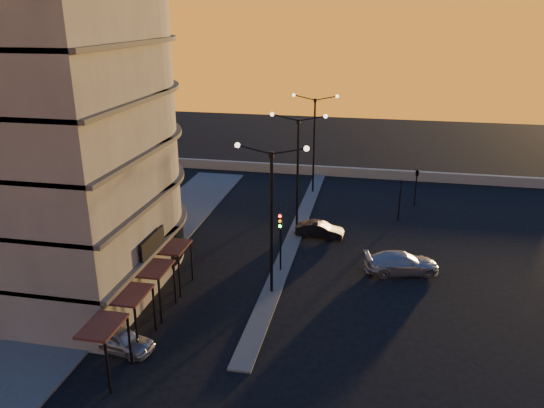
{
  "coord_description": "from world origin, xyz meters",
  "views": [
    {
      "loc": [
        5.87,
        -28.7,
        16.52
      ],
      "look_at": [
        -1.28,
        6.4,
        3.54
      ],
      "focal_mm": 35.0,
      "sensor_mm": 36.0,
      "label": 1
    }
  ],
  "objects": [
    {
      "name": "car_hatchback",
      "position": [
        -6.5,
        -7.43,
        0.63
      ],
      "size": [
        3.89,
        2.11,
        1.26
      ],
      "primitive_type": "imported",
      "rotation": [
        0.0,
        0.0,
        1.39
      ],
      "color": "#A9ABB1",
      "rests_on": "ground"
    },
    {
      "name": "car_wagon",
      "position": [
        8.0,
        4.41,
        0.72
      ],
      "size": [
        5.27,
        3.12,
        1.43
      ],
      "primitive_type": "imported",
      "rotation": [
        0.0,
        0.0,
        1.81
      ],
      "color": "#9B9CA3",
      "rests_on": "ground"
    },
    {
      "name": "sidewalk_west",
      "position": [
        -10.5,
        4.0,
        0.06
      ],
      "size": [
        5.0,
        40.0,
        0.12
      ],
      "primitive_type": "cube",
      "color": "#4A4A48",
      "rests_on": "ground"
    },
    {
      "name": "car_sedan",
      "position": [
        1.92,
        9.28,
        0.61
      ],
      "size": [
        3.78,
        1.55,
        1.22
      ],
      "primitive_type": "imported",
      "rotation": [
        0.0,
        0.0,
        1.5
      ],
      "color": "black",
      "rests_on": "ground"
    },
    {
      "name": "signal_east_b",
      "position": [
        9.5,
        18.0,
        3.1
      ],
      "size": [
        0.42,
        1.99,
        3.6
      ],
      "color": "black",
      "rests_on": "ground"
    },
    {
      "name": "ground",
      "position": [
        0.0,
        0.0,
        0.0
      ],
      "size": [
        120.0,
        120.0,
        0.0
      ],
      "primitive_type": "plane",
      "color": "black",
      "rests_on": "ground"
    },
    {
      "name": "streetlamp_near",
      "position": [
        0.0,
        0.0,
        5.59
      ],
      "size": [
        4.32,
        0.32,
        9.51
      ],
      "color": "black",
      "rests_on": "ground"
    },
    {
      "name": "streetlamp_mid",
      "position": [
        0.0,
        10.0,
        5.59
      ],
      "size": [
        4.32,
        0.32,
        9.51
      ],
      "color": "black",
      "rests_on": "ground"
    },
    {
      "name": "median",
      "position": [
        0.0,
        10.0,
        0.06
      ],
      "size": [
        1.2,
        36.0,
        0.12
      ],
      "primitive_type": "cube",
      "color": "#4A4A48",
      "rests_on": "ground"
    },
    {
      "name": "streetlamp_far",
      "position": [
        0.0,
        20.0,
        5.59
      ],
      "size": [
        4.32,
        0.32,
        9.51
      ],
      "color": "black",
      "rests_on": "ground"
    },
    {
      "name": "parapet",
      "position": [
        2.0,
        26.0,
        0.5
      ],
      "size": [
        44.0,
        0.5,
        1.0
      ],
      "primitive_type": "cube",
      "color": "gray",
      "rests_on": "ground"
    },
    {
      "name": "signal_east_a",
      "position": [
        8.0,
        14.0,
        1.93
      ],
      "size": [
        0.13,
        0.16,
        3.6
      ],
      "color": "black",
      "rests_on": "ground"
    },
    {
      "name": "building",
      "position": [
        -14.0,
        0.03,
        11.91
      ],
      "size": [
        14.35,
        17.08,
        25.0
      ],
      "color": "#67605A",
      "rests_on": "ground"
    },
    {
      "name": "traffic_light_main",
      "position": [
        0.0,
        2.87,
        2.89
      ],
      "size": [
        0.28,
        0.44,
        4.25
      ],
      "color": "black",
      "rests_on": "ground"
    }
  ]
}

